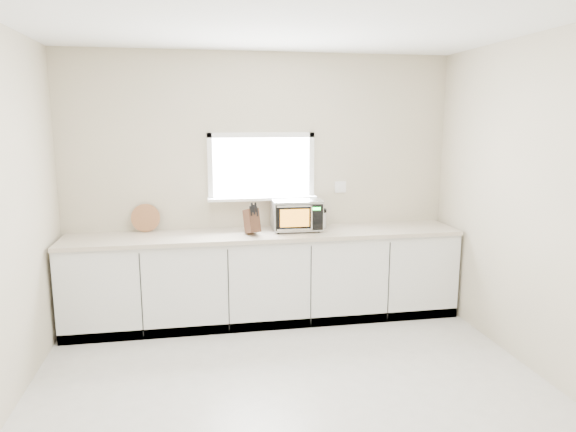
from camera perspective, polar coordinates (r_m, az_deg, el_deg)
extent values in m
plane|color=beige|center=(3.90, 1.25, -20.60)|extent=(4.00, 4.00, 0.00)
cube|color=#B2A88E|center=(5.36, -2.97, 3.37)|extent=(4.00, 0.02, 2.70)
cube|color=white|center=(5.32, -2.97, 5.48)|extent=(1.00, 0.02, 0.60)
cube|color=white|center=(5.29, -2.85, 1.97)|extent=(1.12, 0.16, 0.03)
cube|color=white|center=(5.29, -2.99, 8.98)|extent=(1.10, 0.04, 0.05)
cube|color=white|center=(5.34, -2.92, 2.00)|extent=(1.10, 0.04, 0.05)
cube|color=white|center=(5.26, -8.65, 5.32)|extent=(0.05, 0.04, 0.70)
cube|color=white|center=(5.40, 2.61, 5.56)|extent=(0.05, 0.04, 0.70)
cube|color=white|center=(5.52, 5.84, 3.23)|extent=(0.12, 0.01, 0.12)
cube|color=silver|center=(5.26, -2.46, -6.93)|extent=(3.92, 0.60, 0.88)
cube|color=#BAB19A|center=(5.13, -2.48, -2.05)|extent=(3.92, 0.64, 0.04)
cylinder|color=black|center=(5.07, -1.09, -1.88)|extent=(0.02, 0.02, 0.01)
cylinder|color=black|center=(5.35, -1.51, -1.21)|extent=(0.02, 0.02, 0.01)
cylinder|color=black|center=(5.14, 3.45, -1.73)|extent=(0.02, 0.02, 0.01)
cylinder|color=black|center=(5.42, 2.79, -1.08)|extent=(0.02, 0.02, 0.01)
cube|color=#B0B2B7|center=(5.21, 0.92, 0.19)|extent=(0.50, 0.38, 0.29)
cube|color=black|center=(5.03, 1.29, -0.20)|extent=(0.47, 0.02, 0.26)
cube|color=#FF9E26|center=(5.01, 0.75, -0.23)|extent=(0.29, 0.01, 0.18)
cylinder|color=silver|center=(5.02, 2.66, -0.21)|extent=(0.02, 0.02, 0.23)
cube|color=black|center=(5.05, 3.15, -0.15)|extent=(0.12, 0.01, 0.25)
cube|color=#19FF33|center=(5.03, 3.18, 0.82)|extent=(0.08, 0.01, 0.03)
cube|color=silver|center=(5.19, 0.92, 1.82)|extent=(0.50, 0.38, 0.01)
cube|color=#422517|center=(5.02, -4.05, -0.55)|extent=(0.17, 0.25, 0.27)
cube|color=black|center=(4.94, -4.17, 0.55)|extent=(0.03, 0.05, 0.10)
cube|color=black|center=(4.95, -3.83, 0.70)|extent=(0.03, 0.05, 0.10)
cube|color=black|center=(4.96, -3.49, 0.49)|extent=(0.03, 0.05, 0.10)
cube|color=black|center=(4.94, -4.00, 0.93)|extent=(0.03, 0.05, 0.10)
cube|color=black|center=(4.95, -3.61, 0.97)|extent=(0.03, 0.05, 0.10)
cylinder|color=#A56B40|center=(5.32, -15.55, -0.21)|extent=(0.28, 0.07, 0.28)
cylinder|color=#B0B2B7|center=(5.34, 3.68, -0.44)|extent=(0.15, 0.15, 0.17)
cylinder|color=black|center=(5.32, 3.70, 0.64)|extent=(0.14, 0.14, 0.04)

